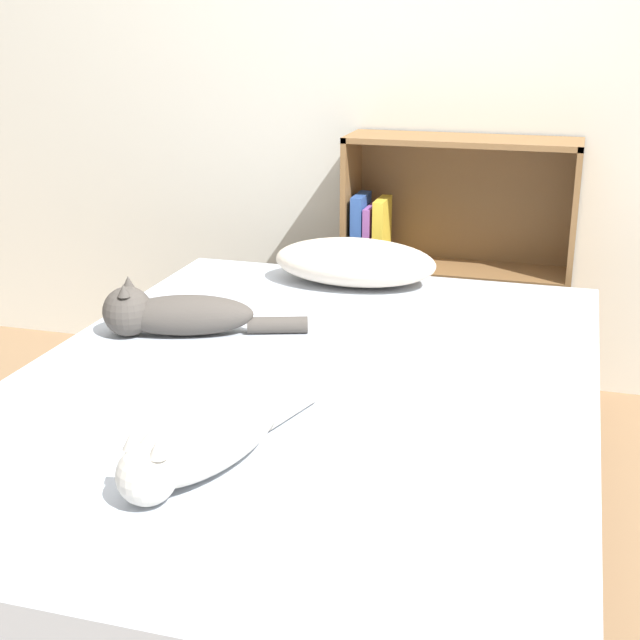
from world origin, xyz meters
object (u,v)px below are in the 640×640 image
pillow (355,262)px  cat_light (205,438)px  bookshelf (450,262)px  cat_dark (172,314)px  bed (304,471)px

pillow → cat_light: pillow is taller
bookshelf → cat_dark: bearing=-120.5°
cat_dark → bookshelf: (0.62, 1.05, -0.08)m
pillow → cat_dark: (-0.37, -0.62, -0.01)m
cat_light → cat_dark: size_ratio=1.05×
cat_dark → bookshelf: size_ratio=0.58×
bed → bookshelf: bookshelf is taller
pillow → cat_dark: cat_dark is taller
cat_light → cat_dark: (-0.39, 0.69, -0.00)m
bed → cat_light: cat_light is taller
pillow → cat_dark: size_ratio=0.98×
bookshelf → cat_light: bearing=-97.4°
bed → bookshelf: 1.28m
pillow → bed: bearing=-84.7°
cat_light → bookshelf: size_ratio=0.61×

